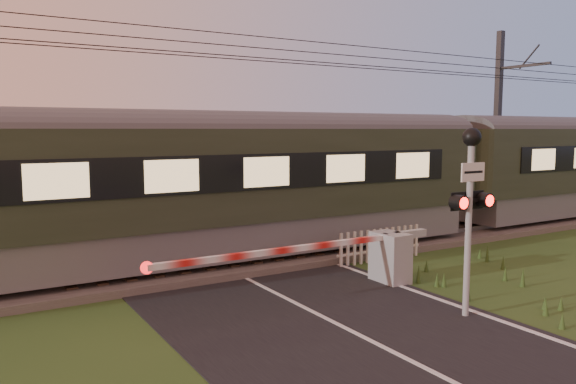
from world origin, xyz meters
TOP-DOWN VIEW (x-y plane):
  - ground at (0.00, 0.00)m, footprint 160.00×160.00m
  - road at (0.02, -0.23)m, footprint 6.00×140.00m
  - track_bed at (0.00, 6.50)m, footprint 140.00×3.40m
  - overhead_wires at (0.00, 6.50)m, footprint 120.00×0.62m
  - train at (8.70, 6.50)m, footprint 40.67×2.80m
  - boom_gate at (2.52, 2.84)m, footprint 7.06×0.92m
  - crossing_signal at (2.43, 0.18)m, footprint 0.93×0.37m
  - picket_fence at (4.02, 4.60)m, footprint 2.90×0.08m
  - catenary_mast at (13.91, 8.73)m, footprint 0.24×2.47m

SIDE VIEW (x-z plane):
  - ground at x=0.00m, z-range 0.00..0.00m
  - road at x=0.02m, z-range 0.00..0.03m
  - track_bed at x=0.00m, z-range -0.13..0.26m
  - picket_fence at x=4.02m, z-range 0.01..0.92m
  - boom_gate at x=2.52m, z-range 0.06..1.28m
  - train at x=8.70m, z-range 0.29..4.07m
  - crossing_signal at x=2.43m, z-range 0.69..4.34m
  - catenary_mast at x=13.91m, z-range 0.14..7.83m
  - overhead_wires at x=0.00m, z-range 5.41..6.04m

